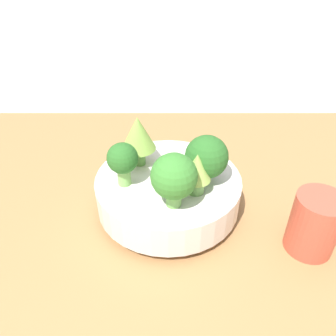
# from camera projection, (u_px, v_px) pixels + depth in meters

# --- Properties ---
(ground_plane) EXTENTS (6.00, 6.00, 0.00)m
(ground_plane) POSITION_uv_depth(u_px,v_px,m) (163.00, 237.00, 0.61)
(ground_plane) COLOR beige
(table) EXTENTS (1.09, 0.86, 0.04)m
(table) POSITION_uv_depth(u_px,v_px,m) (162.00, 228.00, 0.59)
(table) COLOR #9E7042
(table) RESTS_ON ground_plane
(bowl) EXTENTS (0.25, 0.25, 0.07)m
(bowl) POSITION_uv_depth(u_px,v_px,m) (168.00, 191.00, 0.58)
(bowl) COLOR silver
(bowl) RESTS_ON table
(broccoli_floret_left) EXTENTS (0.05, 0.05, 0.08)m
(broccoli_floret_left) POSITION_uv_depth(u_px,v_px,m) (122.00, 160.00, 0.52)
(broccoli_floret_left) COLOR #7AB256
(broccoli_floret_left) RESTS_ON bowl
(broccoli_floret_front) EXTENTS (0.07, 0.07, 0.09)m
(broccoli_floret_front) POSITION_uv_depth(u_px,v_px,m) (174.00, 177.00, 0.48)
(broccoli_floret_front) COLOR #6BA34C
(broccoli_floret_front) RESTS_ON bowl
(romanesco_piece_far) EXTENTS (0.06, 0.06, 0.09)m
(romanesco_piece_far) POSITION_uv_depth(u_px,v_px,m) (138.00, 135.00, 0.57)
(romanesco_piece_far) COLOR #609347
(romanesco_piece_far) RESTS_ON bowl
(broccoli_floret_right) EXTENTS (0.07, 0.07, 0.08)m
(broccoli_floret_right) POSITION_uv_depth(u_px,v_px,m) (206.00, 157.00, 0.53)
(broccoli_floret_right) COLOR #6BA34C
(broccoli_floret_right) RESTS_ON bowl
(romanesco_piece_near) EXTENTS (0.05, 0.05, 0.07)m
(romanesco_piece_near) POSITION_uv_depth(u_px,v_px,m) (197.00, 170.00, 0.51)
(romanesco_piece_near) COLOR #609347
(romanesco_piece_near) RESTS_ON bowl
(cup) EXTENTS (0.08, 0.08, 0.10)m
(cup) POSITION_uv_depth(u_px,v_px,m) (314.00, 224.00, 0.50)
(cup) COLOR #C64C38
(cup) RESTS_ON table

